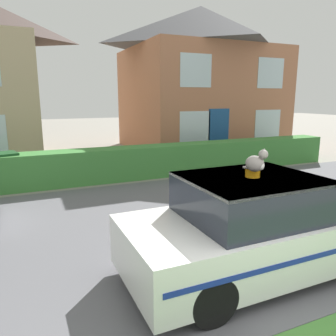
# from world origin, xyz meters

# --- Properties ---
(road_strip) EXTENTS (28.00, 6.84, 0.01)m
(road_strip) POSITION_xyz_m (0.00, 4.05, 0.01)
(road_strip) COLOR #5B5B60
(road_strip) RESTS_ON ground
(garden_hedge) EXTENTS (15.71, 0.88, 1.01)m
(garden_hedge) POSITION_xyz_m (0.61, 8.16, 0.51)
(garden_hedge) COLOR #3D7F38
(garden_hedge) RESTS_ON ground
(police_car) EXTENTS (3.96, 1.78, 1.59)m
(police_car) POSITION_xyz_m (0.58, 1.84, 0.70)
(police_car) COLOR black
(police_car) RESTS_ON road_strip
(cat) EXTENTS (0.28, 0.38, 0.32)m
(cat) POSITION_xyz_m (0.39, 1.65, 1.73)
(cat) COLOR gray
(cat) RESTS_ON police_car
(house_right) EXTENTS (7.15, 6.40, 6.87)m
(house_right) POSITION_xyz_m (5.93, 13.18, 3.50)
(house_right) COLOR #A86B4C
(house_right) RESTS_ON ground
(wheelie_bin) EXTENTS (0.82, 0.82, 1.08)m
(wheelie_bin) POSITION_xyz_m (-2.97, 8.20, 0.54)
(wheelie_bin) COLOR #23662D
(wheelie_bin) RESTS_ON ground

